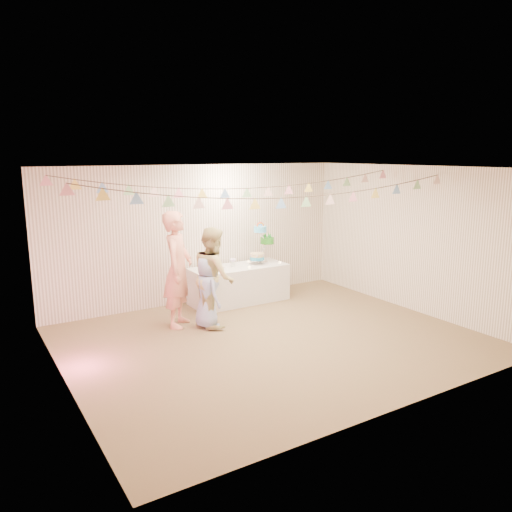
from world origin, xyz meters
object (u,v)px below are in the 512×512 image
table (239,284)px  person_adult_a (178,269)px  person_child (207,292)px  cake_stand (262,241)px  person_adult_b (214,276)px

table → person_adult_a: size_ratio=0.98×
table → person_child: person_child is taller
cake_stand → person_adult_b: (-1.53, -0.94, -0.30)m
table → person_adult_a: 1.74m
person_adult_b → person_child: bearing=127.0°
person_adult_b → person_child: size_ratio=1.38×
table → person_adult_a: bearing=-157.0°
person_child → cake_stand: bearing=-63.0°
cake_stand → person_adult_b: person_adult_b is taller
table → person_adult_b: (-0.98, -0.89, 0.47)m
table → person_adult_a: person_adult_a is taller
cake_stand → person_child: 2.04m
person_adult_a → person_adult_b: 0.59m
cake_stand → person_adult_a: (-2.05, -0.69, -0.17)m
person_adult_a → person_child: 0.60m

